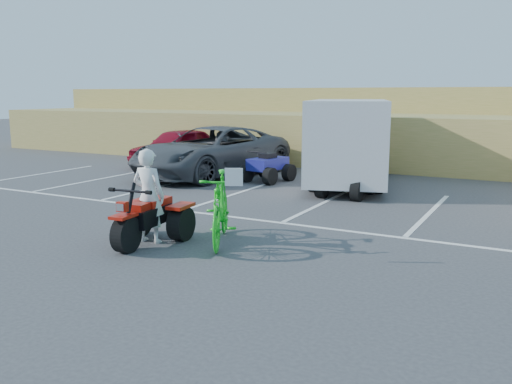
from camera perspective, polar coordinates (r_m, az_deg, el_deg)
The scene contains 11 objects.
ground at distance 9.99m, azimuth -3.28°, elevation -6.13°, with size 100.00×100.00×0.00m, color #3A3A3D.
parking_stripes at distance 13.22m, azimuth 9.21°, elevation -2.15°, with size 28.00×5.16×0.01m.
grass_embankment at distance 24.21m, azimuth 16.29°, elevation 6.57°, with size 40.00×8.50×3.10m.
red_trike_atv at distance 10.60m, azimuth -11.51°, elevation -5.36°, with size 1.32×1.76×1.14m, color #A71409, non-canonical shape.
rider at distance 10.52m, azimuth -11.23°, elevation -0.40°, with size 0.66×0.43×1.81m, color white.
green_dirt_bike at distance 10.30m, azimuth -3.76°, elevation -1.69°, with size 0.64×2.28×1.37m, color #14BF19.
grey_pickup at distance 18.90m, azimuth -4.68°, elevation 4.28°, with size 2.83×6.15×1.71m, color #414348.
red_car at distance 22.00m, azimuth -8.22°, elevation 4.75°, with size 1.74×4.33×1.47m, color maroon.
cargo_trailer at distance 17.16m, azimuth 9.68°, elevation 5.48°, with size 3.81×6.06×2.64m.
quad_atv_blue at distance 17.71m, azimuth 1.24°, elevation 1.12°, with size 1.19×1.60×1.04m, color navy, non-canonical shape.
quad_atv_green at distance 15.38m, azimuth 9.43°, elevation -0.42°, with size 1.25×1.67×1.09m, color #135418, non-canonical shape.
Camera 1 is at (5.02, -8.16, 2.82)m, focal length 38.00 mm.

